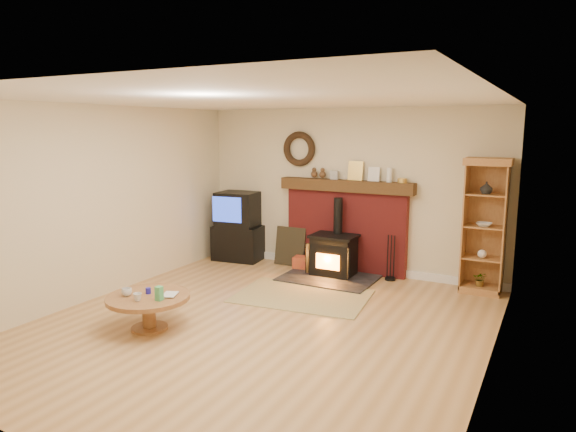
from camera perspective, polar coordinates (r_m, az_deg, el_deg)
The scene contains 11 objects.
ground at distance 6.17m, azimuth -3.14°, elevation -12.05°, with size 5.50×5.50×0.00m, color #AB7C47.
room_shell at distance 5.85m, azimuth -2.97°, elevation 4.10°, with size 5.02×5.52×2.61m.
chimney_breast at distance 8.26m, azimuth 6.42°, elevation -0.68°, with size 2.20×0.22×1.78m.
wood_stove at distance 8.02m, azimuth 5.01°, elevation -4.54°, with size 1.40×1.00×1.22m.
area_rug at distance 7.15m, azimuth 1.56°, elevation -8.88°, with size 1.78×1.22×0.01m, color brown.
tv_unit at distance 9.01m, azimuth -5.54°, elevation -1.28°, with size 0.88×0.66×1.20m.
curio_cabinet at distance 7.62m, azimuth 21.00°, elevation -1.05°, with size 0.61×0.44×1.89m.
firelog_box at distance 8.41m, azimuth 1.82°, elevation -5.28°, with size 0.34×0.22×0.22m, color #C37523.
leaning_painting at distance 8.64m, azimuth 0.25°, elevation -3.39°, with size 0.54×0.03×0.65m, color black.
fire_tools at distance 8.00m, azimuth 11.30°, elevation -6.07°, with size 0.16×0.16×0.70m.
coffee_table at distance 6.16m, azimuth -15.28°, elevation -9.19°, with size 0.95×0.95×0.56m.
Camera 1 is at (2.98, -4.90, 2.29)m, focal length 32.00 mm.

